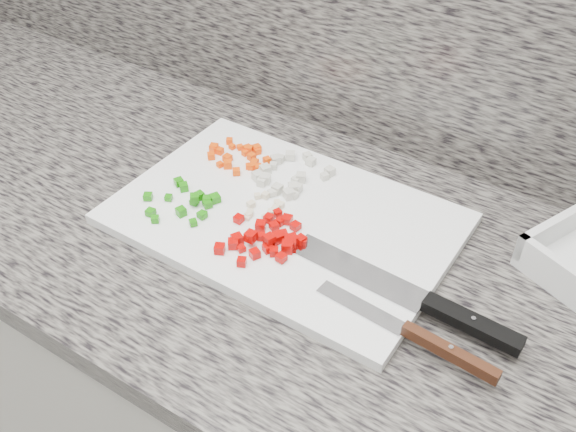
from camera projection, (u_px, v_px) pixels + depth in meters
name	position (u px, v px, depth m)	size (l,w,h in m)	color
cabinet	(276.00, 408.00, 1.27)	(3.92, 0.62, 0.86)	beige
countertop	(272.00, 240.00, 0.98)	(3.96, 0.64, 0.04)	#666159
cutting_board	(284.00, 219.00, 0.97)	(0.50, 0.33, 0.02)	white
carrot_pile	(238.00, 156.00, 1.08)	(0.11, 0.09, 0.01)	#FB4805
onion_pile	(285.00, 176.00, 1.03)	(0.11, 0.13, 0.02)	beige
green_pepper_pile	(189.00, 202.00, 0.98)	(0.11, 0.11, 0.02)	#1B810B
red_pepper_pile	(268.00, 238.00, 0.92)	(0.12, 0.13, 0.03)	#BB0402
garlic_pile	(265.00, 207.00, 0.98)	(0.06, 0.07, 0.01)	beige
chef_knife	(430.00, 304.00, 0.82)	(0.33, 0.06, 0.02)	silver
paring_knife	(426.00, 340.00, 0.78)	(0.25, 0.04, 0.02)	silver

